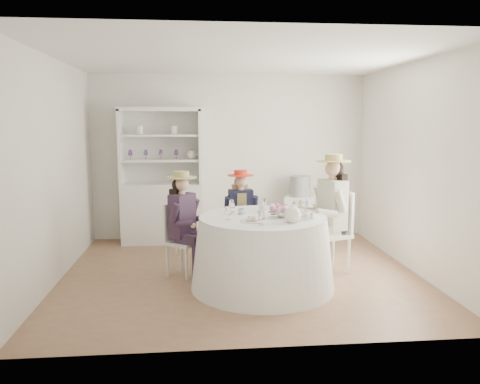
{
  "coord_description": "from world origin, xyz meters",
  "views": [
    {
      "loc": [
        -0.55,
        -5.76,
        1.93
      ],
      "look_at": [
        0.0,
        0.1,
        1.05
      ],
      "focal_mm": 35.0,
      "sensor_mm": 36.0,
      "label": 1
    }
  ],
  "objects": [
    {
      "name": "guest_left",
      "position": [
        -0.72,
        0.03,
        0.75
      ],
      "size": [
        0.57,
        0.54,
        1.33
      ],
      "rotation": [
        0.0,
        0.0,
        0.93
      ],
      "color": "silver",
      "rests_on": "ground"
    },
    {
      "name": "hutch",
      "position": [
        -1.1,
        1.77,
        0.77
      ],
      "size": [
        1.45,
        0.93,
        2.16
      ],
      "rotation": [
        0.0,
        0.0,
        -0.38
      ],
      "color": "silver",
      "rests_on": "ground"
    },
    {
      "name": "side_table",
      "position": [
        1.13,
        1.67,
        0.37
      ],
      "size": [
        0.59,
        0.59,
        0.73
      ],
      "primitive_type": "cube",
      "rotation": [
        0.0,
        0.0,
        -0.31
      ],
      "color": "silver",
      "rests_on": "ground"
    },
    {
      "name": "cupcake_stand",
      "position": [
        0.66,
        -0.69,
        0.93
      ],
      "size": [
        0.23,
        0.23,
        0.21
      ],
      "rotation": [
        0.0,
        0.0,
        0.03
      ],
      "color": "white",
      "rests_on": "tea_table"
    },
    {
      "name": "spare_chair",
      "position": [
        -0.71,
        1.01,
        0.47
      ],
      "size": [
        0.41,
        0.41,
        0.87
      ],
      "rotation": [
        0.0,
        0.0,
        3.0
      ],
      "color": "silver",
      "rests_on": "ground"
    },
    {
      "name": "wall_left",
      "position": [
        -2.25,
        0.0,
        1.35
      ],
      "size": [
        0.0,
        4.5,
        4.5
      ],
      "primitive_type": "plane",
      "rotation": [
        1.57,
        0.0,
        1.57
      ],
      "color": "silver",
      "rests_on": "ground"
    },
    {
      "name": "guest_mid",
      "position": [
        0.06,
        0.56,
        0.73
      ],
      "size": [
        0.47,
        0.49,
        1.28
      ],
      "rotation": [
        0.0,
        0.0,
        0.08
      ],
      "color": "silver",
      "rests_on": "ground"
    },
    {
      "name": "ceiling",
      "position": [
        0.0,
        0.0,
        2.7
      ],
      "size": [
        4.5,
        4.5,
        0.0
      ],
      "primitive_type": "plane",
      "rotation": [
        3.14,
        0.0,
        0.0
      ],
      "color": "white",
      "rests_on": "wall_back"
    },
    {
      "name": "flower_arrangement",
      "position": [
        0.4,
        -0.58,
        0.95
      ],
      "size": [
        0.21,
        0.2,
        0.08
      ],
      "rotation": [
        0.0,
        0.0,
        0.09
      ],
      "color": "pink",
      "rests_on": "tea_table"
    },
    {
      "name": "teacup_a",
      "position": [
        -0.03,
        -0.36,
        0.88
      ],
      "size": [
        0.08,
        0.08,
        0.06
      ],
      "primitive_type": "imported",
      "rotation": [
        0.0,
        0.0,
        -0.01
      ],
      "color": "white",
      "rests_on": "tea_table"
    },
    {
      "name": "flower_bowl",
      "position": [
        0.43,
        -0.56,
        0.87
      ],
      "size": [
        0.24,
        0.24,
        0.05
      ],
      "primitive_type": "imported",
      "rotation": [
        0.0,
        0.0,
        -0.3
      ],
      "color": "white",
      "rests_on": "tea_table"
    },
    {
      "name": "stemware_set",
      "position": [
        0.21,
        -0.49,
        0.92
      ],
      "size": [
        0.91,
        0.95,
        0.15
      ],
      "color": "white",
      "rests_on": "tea_table"
    },
    {
      "name": "sandwich_plate",
      "position": [
        0.06,
        -0.77,
        0.86
      ],
      "size": [
        0.26,
        0.26,
        0.06
      ],
      "rotation": [
        0.0,
        0.0,
        -0.03
      ],
      "color": "white",
      "rests_on": "tea_table"
    },
    {
      "name": "wall_front",
      "position": [
        0.0,
        -2.0,
        1.35
      ],
      "size": [
        4.5,
        0.0,
        4.5
      ],
      "primitive_type": "plane",
      "rotation": [
        -1.57,
        0.0,
        0.0
      ],
      "color": "silver",
      "rests_on": "ground"
    },
    {
      "name": "wall_right",
      "position": [
        2.25,
        0.0,
        1.35
      ],
      "size": [
        0.0,
        4.5,
        4.5
      ],
      "primitive_type": "plane",
      "rotation": [
        1.57,
        0.0,
        -1.57
      ],
      "color": "silver",
      "rests_on": "ground"
    },
    {
      "name": "tea_table",
      "position": [
        0.21,
        -0.49,
        0.42
      ],
      "size": [
        1.68,
        1.68,
        0.85
      ],
      "rotation": [
        0.0,
        0.0,
        0.12
      ],
      "color": "white",
      "rests_on": "ground"
    },
    {
      "name": "guest_right",
      "position": [
        1.15,
        -0.01,
        0.86
      ],
      "size": [
        0.63,
        0.58,
        1.53
      ],
      "rotation": [
        0.0,
        0.0,
        -1.26
      ],
      "color": "silver",
      "rests_on": "ground"
    },
    {
      "name": "teacup_b",
      "position": [
        0.23,
        -0.21,
        0.88
      ],
      "size": [
        0.08,
        0.08,
        0.06
      ],
      "primitive_type": "imported",
      "rotation": [
        0.0,
        0.0,
        0.13
      ],
      "color": "white",
      "rests_on": "tea_table"
    },
    {
      "name": "hatbox",
      "position": [
        1.13,
        1.67,
        0.9
      ],
      "size": [
        0.39,
        0.39,
        0.34
      ],
      "primitive_type": "cylinder",
      "rotation": [
        0.0,
        0.0,
        -0.16
      ],
      "color": "black",
      "rests_on": "side_table"
    },
    {
      "name": "teacup_c",
      "position": [
        0.41,
        -0.3,
        0.88
      ],
      "size": [
        0.09,
        0.09,
        0.06
      ],
      "primitive_type": "imported",
      "rotation": [
        0.0,
        0.0,
        -0.18
      ],
      "color": "white",
      "rests_on": "tea_table"
    },
    {
      "name": "wall_back",
      "position": [
        0.0,
        2.0,
        1.35
      ],
      "size": [
        4.5,
        0.0,
        4.5
      ],
      "primitive_type": "plane",
      "rotation": [
        1.57,
        0.0,
        0.0
      ],
      "color": "silver",
      "rests_on": "ground"
    },
    {
      "name": "ground",
      "position": [
        0.0,
        0.0,
        0.0
      ],
      "size": [
        4.5,
        4.5,
        0.0
      ],
      "primitive_type": "plane",
      "color": "brown",
      "rests_on": "ground"
    },
    {
      "name": "table_teapot",
      "position": [
        0.49,
        -0.85,
        0.93
      ],
      "size": [
        0.26,
        0.19,
        0.2
      ],
      "rotation": [
        0.0,
        0.0,
        -0.11
      ],
      "color": "white",
      "rests_on": "tea_table"
    }
  ]
}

